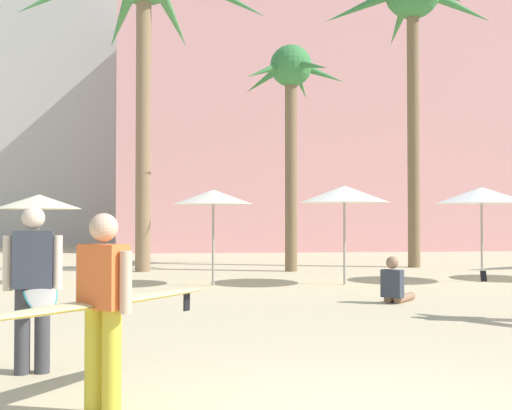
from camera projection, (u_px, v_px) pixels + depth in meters
The scene contains 10 objects.
hotel_pink at pixel (324, 134), 35.85m from camera, with size 22.37×9.05×13.06m, color pink.
palm_tree_left at pixel (291, 92), 19.87m from camera, with size 3.44×3.23×7.18m.
palm_tree_center at pixel (413, 14), 21.65m from camera, with size 6.22×6.03×10.52m.
cafe_umbrella_1 at pixel (213, 197), 15.52m from camera, with size 2.02×2.02×2.37m.
cafe_umbrella_3 at pixel (344, 194), 15.75m from camera, with size 2.27×2.27×2.48m.
cafe_umbrella_4 at pixel (481, 195), 16.40m from camera, with size 2.40×2.40×2.48m.
cafe_umbrella_5 at pixel (39, 202), 15.60m from camera, with size 2.10×2.10×2.26m.
person_mid_left at pixel (106, 303), 5.36m from camera, with size 2.05×2.73×1.68m.
person_far_right at pixel (395, 286), 12.28m from camera, with size 0.86×0.90×0.91m.
person_far_left at pixel (35, 283), 6.76m from camera, with size 1.11×3.13×1.77m.
Camera 1 is at (-1.47, -4.47, 1.63)m, focal length 43.99 mm.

